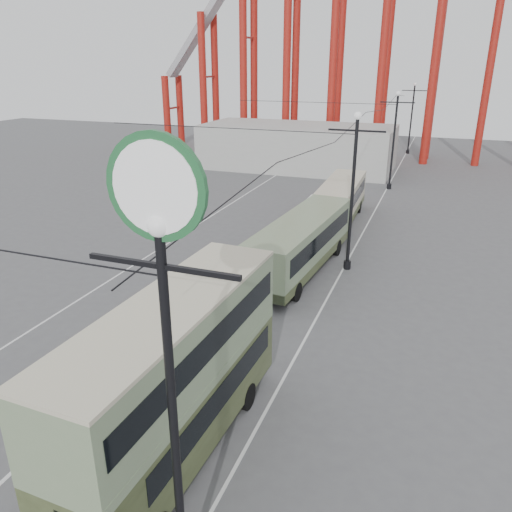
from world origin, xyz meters
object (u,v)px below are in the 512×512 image
at_px(single_decker_green, 302,242).
at_px(single_decker_cream, 341,199).
at_px(lamp_post_near, 163,288).
at_px(pedestrian, 251,277).
at_px(double_decker_bus, 176,372).

bearing_deg(single_decker_green, single_decker_cream, 94.34).
bearing_deg(single_decker_green, lamp_post_near, -77.66).
bearing_deg(lamp_post_near, single_decker_green, 97.46).
xyz_separation_m(single_decker_green, pedestrian, (-1.79, -3.68, -1.00)).
bearing_deg(single_decker_cream, pedestrian, -99.04).
distance_m(lamp_post_near, single_decker_green, 20.69).
relative_size(lamp_post_near, double_decker_bus, 1.06).
relative_size(single_decker_cream, pedestrian, 5.91).
bearing_deg(single_decker_cream, lamp_post_near, -87.10).
bearing_deg(single_decker_green, double_decker_bus, -83.60).
bearing_deg(pedestrian, single_decker_cream, -120.54).
xyz_separation_m(double_decker_bus, single_decker_cream, (-0.32, 26.90, -1.26)).
height_order(double_decker_bus, single_decker_green, double_decker_bus).
bearing_deg(single_decker_cream, double_decker_bus, -91.03).
bearing_deg(single_decker_cream, single_decker_green, -92.24).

